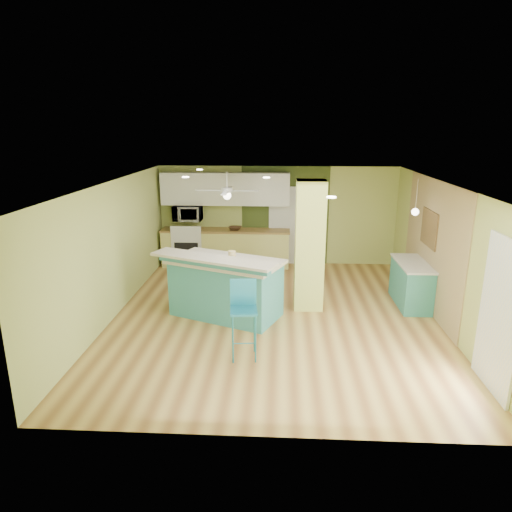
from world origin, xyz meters
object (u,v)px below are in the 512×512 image
Objects in this scene: fruit_bowl at (235,228)px; canister at (232,255)px; bar_stool at (244,306)px; side_counter at (411,284)px; peninsula at (225,286)px.

canister reaches higher than fruit_bowl.
canister is (-0.34, 1.60, 0.35)m from bar_stool.
bar_stool is 3.67× the size of fruit_bowl.
fruit_bowl is at bearing 146.99° from side_counter.
side_counter is (3.62, 0.75, -0.14)m from peninsula.
peninsula is 15.35× the size of canister.
side_counter is at bearing -33.01° from fruit_bowl.
canister is (0.25, -3.12, 0.18)m from fruit_bowl.
canister is at bearing -168.93° from side_counter.
peninsula is at bearing -168.33° from side_counter.
canister is at bearing 50.22° from peninsula.
fruit_bowl is at bearing 94.61° from canister.
canister is at bearing 95.80° from bar_stool.
side_counter is at bearing 11.07° from canister.
bar_stool is 1.67m from canister.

